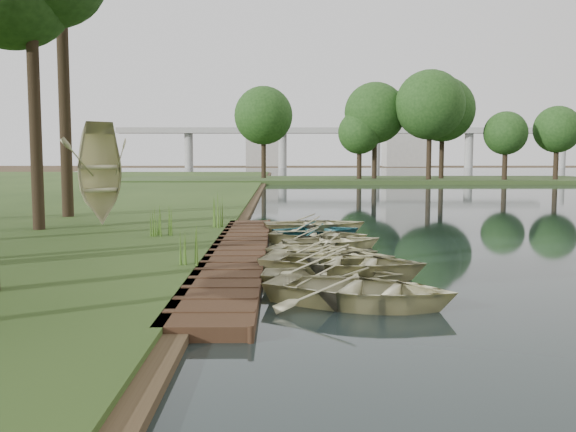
{
  "coord_description": "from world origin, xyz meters",
  "views": [
    {
      "loc": [
        -0.39,
        -17.62,
        2.94
      ],
      "look_at": [
        -0.18,
        0.59,
        1.19
      ],
      "focal_mm": 40.0,
      "sensor_mm": 36.0,
      "label": 1
    }
  ],
  "objects_px": {
    "rowboat_0": "(359,286)",
    "rowboat_1": "(333,273)",
    "stored_rowboat": "(100,214)",
    "rowboat_2": "(342,260)",
    "boardwalk": "(237,255)"
  },
  "relations": [
    {
      "from": "rowboat_0",
      "to": "rowboat_1",
      "type": "distance_m",
      "value": 1.75
    },
    {
      "from": "rowboat_0",
      "to": "stored_rowboat",
      "type": "height_order",
      "value": "stored_rowboat"
    },
    {
      "from": "rowboat_2",
      "to": "stored_rowboat",
      "type": "bearing_deg",
      "value": 59.8
    },
    {
      "from": "boardwalk",
      "to": "rowboat_1",
      "type": "relative_size",
      "value": 5.19
    },
    {
      "from": "boardwalk",
      "to": "rowboat_0",
      "type": "relative_size",
      "value": 4.33
    },
    {
      "from": "rowboat_1",
      "to": "stored_rowboat",
      "type": "relative_size",
      "value": 0.8
    },
    {
      "from": "boardwalk",
      "to": "stored_rowboat",
      "type": "relative_size",
      "value": 4.15
    },
    {
      "from": "rowboat_1",
      "to": "stored_rowboat",
      "type": "height_order",
      "value": "stored_rowboat"
    },
    {
      "from": "rowboat_2",
      "to": "stored_rowboat",
      "type": "xyz_separation_m",
      "value": [
        -8.24,
        9.09,
        0.24
      ]
    },
    {
      "from": "rowboat_0",
      "to": "stored_rowboat",
      "type": "distance_m",
      "value": 14.56
    },
    {
      "from": "boardwalk",
      "to": "rowboat_1",
      "type": "xyz_separation_m",
      "value": [
        2.34,
        -3.85,
        0.22
      ]
    },
    {
      "from": "boardwalk",
      "to": "rowboat_0",
      "type": "xyz_separation_m",
      "value": [
        2.72,
        -5.56,
        0.28
      ]
    },
    {
      "from": "rowboat_0",
      "to": "boardwalk",
      "type": "bearing_deg",
      "value": 48.57
    },
    {
      "from": "rowboat_1",
      "to": "stored_rowboat",
      "type": "bearing_deg",
      "value": 43.47
    },
    {
      "from": "rowboat_2",
      "to": "stored_rowboat",
      "type": "height_order",
      "value": "stored_rowboat"
    }
  ]
}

